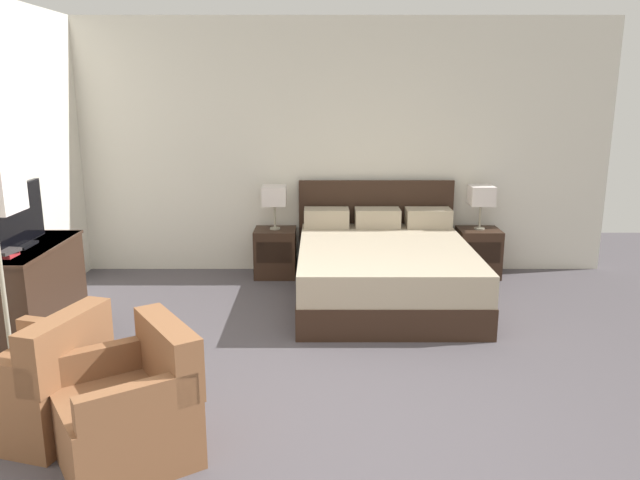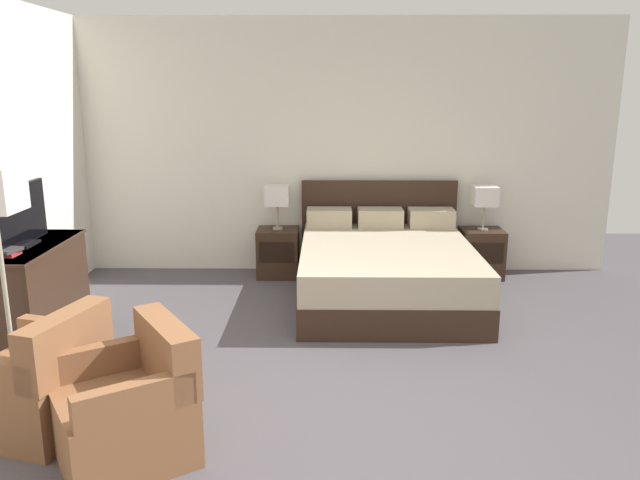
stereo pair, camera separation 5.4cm
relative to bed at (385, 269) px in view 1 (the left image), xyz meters
The scene contains 13 objects.
ground_plane 2.75m from the bed, 103.68° to the right, with size 11.05×11.05×0.00m, color #4C474C.
wall_back 1.65m from the bed, 121.30° to the left, with size 6.44×0.06×2.77m, color silver.
bed is the anchor object (origin of this frame).
nightstand_left 1.36m from the bed, 145.52° to the left, with size 0.45×0.41×0.53m.
nightstand_right 1.36m from the bed, 34.48° to the left, with size 0.45×0.41×0.53m.
table_lamp_left 1.48m from the bed, 145.47° to the left, with size 0.26×0.26×0.48m.
table_lamp_right 1.48m from the bed, 34.53° to the left, with size 0.26×0.26×0.48m.
dresser 3.18m from the bed, 159.12° to the right, with size 0.55×1.14×0.83m.
tv 3.27m from the bed, 158.86° to the right, with size 0.18×0.81×0.48m.
book_red_cover 3.35m from the bed, 153.89° to the right, with size 0.21×0.15×0.03m, color #B7282D.
book_blue_cover 3.36m from the bed, 153.90° to the right, with size 0.23×0.18×0.02m, color #383333.
armchair_by_window 3.36m from the bed, 133.66° to the right, with size 0.85×0.84×0.76m.
armchair_companion 3.20m from the bed, 121.62° to the right, with size 0.95×0.95×0.76m.
Camera 1 is at (0.02, -3.22, 2.04)m, focal length 35.00 mm.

